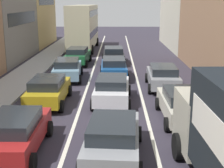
# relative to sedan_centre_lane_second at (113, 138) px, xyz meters

# --- Properties ---
(sidewalk_left) EXTENTS (2.60, 64.00, 0.14)m
(sidewalk_left) POSITION_rel_sedan_centre_lane_second_xyz_m (-6.79, 12.52, -0.73)
(sidewalk_left) COLOR #ADADAD
(sidewalk_left) RESTS_ON ground
(lane_stripe_left) EXTENTS (0.16, 60.00, 0.01)m
(lane_stripe_left) POSITION_rel_sedan_centre_lane_second_xyz_m (-1.79, 12.52, -0.79)
(lane_stripe_left) COLOR silver
(lane_stripe_left) RESTS_ON ground
(lane_stripe_right) EXTENTS (0.16, 60.00, 0.01)m
(lane_stripe_right) POSITION_rel_sedan_centre_lane_second_xyz_m (1.61, 12.52, -0.79)
(lane_stripe_right) COLOR silver
(lane_stripe_right) RESTS_ON ground
(sedan_centre_lane_second) EXTENTS (2.28, 4.40, 1.49)m
(sedan_centre_lane_second) POSITION_rel_sedan_centre_lane_second_xyz_m (0.00, 0.00, 0.00)
(sedan_centre_lane_second) COLOR gray
(sedan_centre_lane_second) RESTS_ON ground
(wagon_left_lane_second) EXTENTS (2.09, 4.31, 1.49)m
(wagon_left_lane_second) POSITION_rel_sedan_centre_lane_second_xyz_m (-3.59, 0.47, 0.00)
(wagon_left_lane_second) COLOR #A51E1E
(wagon_left_lane_second) RESTS_ON ground
(hatchback_centre_lane_third) EXTENTS (2.20, 4.37, 1.49)m
(hatchback_centre_lane_third) POSITION_rel_sedan_centre_lane_second_xyz_m (-0.12, 6.59, 0.00)
(hatchback_centre_lane_third) COLOR silver
(hatchback_centre_lane_third) RESTS_ON ground
(sedan_left_lane_third) EXTENTS (2.07, 4.31, 1.49)m
(sedan_left_lane_third) POSITION_rel_sedan_centre_lane_second_xyz_m (-3.59, 6.34, 0.00)
(sedan_left_lane_third) COLOR #B29319
(sedan_left_lane_third) RESTS_ON ground
(coupe_centre_lane_fourth) EXTENTS (2.15, 4.34, 1.49)m
(coupe_centre_lane_fourth) POSITION_rel_sedan_centre_lane_second_xyz_m (-0.08, 12.63, 0.00)
(coupe_centre_lane_fourth) COLOR #194C8C
(coupe_centre_lane_fourth) RESTS_ON ground
(sedan_left_lane_fourth) EXTENTS (2.29, 4.41, 1.49)m
(sedan_left_lane_fourth) POSITION_rel_sedan_centre_lane_second_xyz_m (-3.39, 12.10, 0.00)
(sedan_left_lane_fourth) COLOR #759EB7
(sedan_left_lane_fourth) RESTS_ON ground
(sedan_centre_lane_fifth) EXTENTS (2.19, 4.36, 1.49)m
(sedan_centre_lane_fifth) POSITION_rel_sedan_centre_lane_second_xyz_m (-0.15, 18.35, 0.00)
(sedan_centre_lane_fifth) COLOR black
(sedan_centre_lane_fifth) RESTS_ON ground
(sedan_left_lane_fifth) EXTENTS (2.21, 4.37, 1.49)m
(sedan_left_lane_fifth) POSITION_rel_sedan_centre_lane_second_xyz_m (-3.32, 17.91, 0.00)
(sedan_left_lane_fifth) COLOR #19592D
(sedan_left_lane_fifth) RESTS_ON ground
(sedan_right_lane_behind_truck) EXTENTS (2.11, 4.32, 1.49)m
(sedan_right_lane_behind_truck) POSITION_rel_sedan_centre_lane_second_xyz_m (3.21, 3.93, 0.00)
(sedan_right_lane_behind_truck) COLOR beige
(sedan_right_lane_behind_truck) RESTS_ON ground
(wagon_right_lane_far) EXTENTS (2.15, 4.35, 1.49)m
(wagon_right_lane_far) POSITION_rel_sedan_centre_lane_second_xyz_m (3.11, 9.77, 0.00)
(wagon_right_lane_far) COLOR gray
(wagon_right_lane_far) RESTS_ON ground
(bus_mid_queue_primary) EXTENTS (2.97, 10.55, 5.06)m
(bus_mid_queue_primary) POSITION_rel_sedan_centre_lane_second_xyz_m (-3.67, 26.67, 2.03)
(bus_mid_queue_primary) COLOR #BFB793
(bus_mid_queue_primary) RESTS_ON ground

